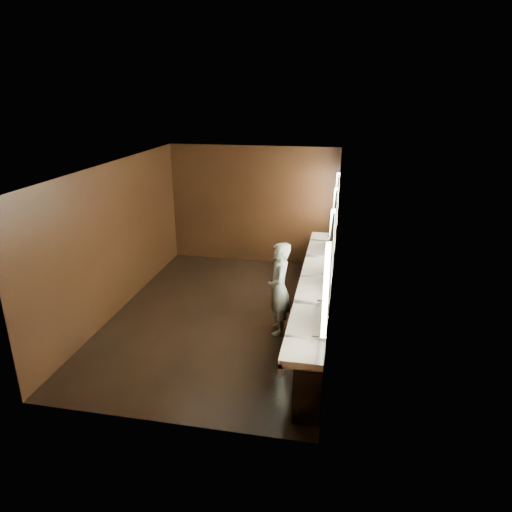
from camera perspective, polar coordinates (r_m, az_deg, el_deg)
The scene contains 10 objects.
floor at distance 8.70m, azimuth -4.26°, elevation -7.37°, with size 6.00×6.00×0.00m, color black.
ceiling at distance 7.82m, azimuth -4.80°, elevation 11.15°, with size 4.00×6.00×0.02m, color #2D2D2B.
wall_back at distance 10.96m, azimuth -0.36°, elevation 6.36°, with size 4.00×0.02×2.80m, color black.
wall_front at distance 5.56m, azimuth -12.75°, elevation -8.47°, with size 4.00×0.02×2.80m, color black.
wall_left at distance 8.88m, azimuth -17.07°, elevation 2.13°, with size 0.02×6.00×2.80m, color black.
wall_right at distance 7.88m, azimuth 9.66°, elevation 0.48°, with size 0.02×6.00×2.80m, color black.
sink_counter at distance 8.23m, azimuth 7.85°, elevation -5.36°, with size 0.55×5.40×1.01m.
mirror_band at distance 7.77m, azimuth 9.67°, elevation 2.92°, with size 0.06×5.03×1.15m.
person at distance 7.79m, azimuth 2.90°, elevation -4.10°, with size 0.60×0.39×1.64m, color #95C8DF.
trash_bin at distance 7.83m, azimuth 5.90°, elevation -8.52°, with size 0.35×0.35×0.54m, color black.
Camera 1 is at (2.10, -7.43, 4.02)m, focal length 32.00 mm.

